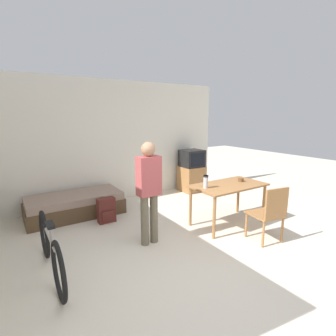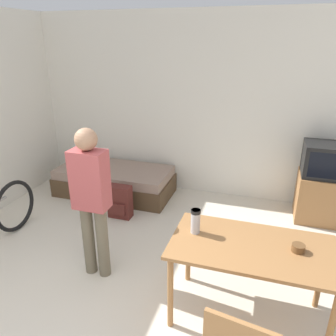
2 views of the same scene
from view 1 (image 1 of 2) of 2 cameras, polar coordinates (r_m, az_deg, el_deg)
ground_plane at (r=3.50m, az=12.18°, el=-22.61°), size 20.00×20.00×0.00m
wall_back at (r=6.02m, az=-12.36°, el=5.59°), size 5.70×0.06×2.70m
daybed at (r=5.49m, az=-19.58°, el=-7.61°), size 1.79×0.84×0.43m
tv at (r=6.76m, az=5.17°, el=-0.71°), size 0.56×0.53×1.07m
dining_table at (r=4.78m, az=13.01°, el=-4.53°), size 1.33×0.73×0.74m
wooden_chair at (r=4.31m, az=21.35°, el=-8.86°), size 0.53×0.53×0.90m
bicycle at (r=3.62m, az=-24.21°, el=-15.89°), size 0.08×1.70×0.75m
person_standing at (r=3.89m, az=-4.19°, el=-4.03°), size 0.34×0.21×1.57m
thermos_flask at (r=4.43m, az=8.21°, el=-2.81°), size 0.08×0.08×0.22m
mate_bowl at (r=5.02m, az=15.57°, el=-2.51°), size 0.10×0.10×0.06m
backpack at (r=4.99m, az=-13.27°, el=-8.95°), size 0.31×0.20×0.46m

